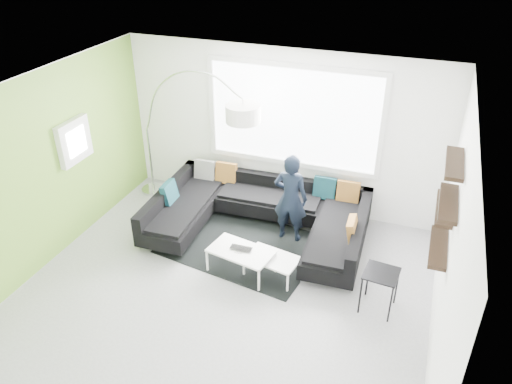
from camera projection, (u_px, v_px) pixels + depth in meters
ground at (226, 289)px, 7.03m from camera, size 5.50×5.50×0.00m
room_shell at (230, 169)px, 6.28m from camera, size 5.54×5.04×2.82m
sectional_sofa at (258, 218)px, 8.02m from camera, size 3.46×2.22×0.73m
rug at (243, 245)px, 7.92m from camera, size 2.58×2.04×0.01m
coffee_table at (256, 263)px, 7.22m from camera, size 1.29×0.89×0.39m
arc_lamp at (147, 130)px, 8.81m from camera, size 2.53×1.63×2.49m
side_table at (379, 290)px, 6.55m from camera, size 0.47×0.47×0.60m
person at (291, 198)px, 7.73m from camera, size 0.55×0.36×1.48m
laptop at (240, 250)px, 7.14m from camera, size 0.33×0.22×0.03m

